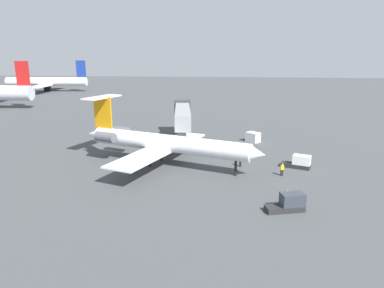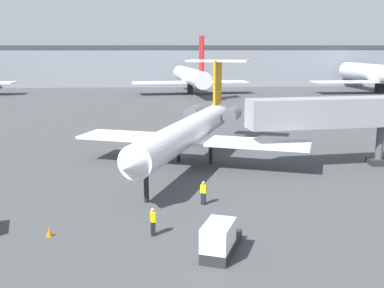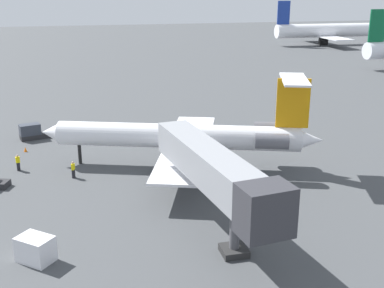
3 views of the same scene
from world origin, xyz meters
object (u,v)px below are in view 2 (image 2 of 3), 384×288
jet_bridge (355,113)px  parked_airliner_east_mid (381,74)px  ground_crew_loader (153,222)px  traffic_cone_near (49,232)px  baggage_tug_lead (220,240)px  parked_airliner_centre (190,77)px  regional_jet (192,129)px  ground_crew_marshaller (203,193)px

jet_bridge → parked_airliner_east_mid: bearing=63.7°
jet_bridge → ground_crew_loader: (-18.06, -15.71, -4.13)m
parked_airliner_east_mid → ground_crew_loader: bearing=-121.7°
traffic_cone_near → baggage_tug_lead: bearing=-17.8°
baggage_tug_lead → parked_airliner_east_mid: 99.71m
ground_crew_loader → parked_airliner_east_mid: parked_airliner_east_mid is taller
traffic_cone_near → parked_airliner_east_mid: size_ratio=0.01×
jet_bridge → parked_airliner_centre: parked_airliner_centre is taller
jet_bridge → baggage_tug_lead: jet_bridge is taller
regional_jet → ground_crew_marshaller: size_ratio=16.54×
regional_jet → baggage_tug_lead: regional_jet is taller
traffic_cone_near → parked_airliner_centre: 85.59m
ground_crew_loader → traffic_cone_near: ground_crew_loader is taller
ground_crew_loader → parked_airliner_east_mid: 99.05m
jet_bridge → parked_airliner_east_mid: 76.47m
ground_crew_loader → baggage_tug_lead: bearing=-38.5°
parked_airliner_centre → ground_crew_marshaller: bearing=-92.4°
ground_crew_loader → parked_airliner_east_mid: size_ratio=0.04×
traffic_cone_near → parked_airliner_east_mid: 102.20m
ground_crew_marshaller → parked_airliner_east_mid: (48.57, 78.84, 3.64)m
baggage_tug_lead → ground_crew_marshaller: bearing=91.4°
baggage_tug_lead → traffic_cone_near: baggage_tug_lead is taller
jet_bridge → regional_jet: bearing=175.3°
jet_bridge → baggage_tug_lead: bearing=-127.9°
parked_airliner_centre → parked_airliner_east_mid: (45.23, -0.52, 0.35)m
ground_crew_loader → baggage_tug_lead: baggage_tug_lead is taller
regional_jet → ground_crew_marshaller: bearing=-89.1°
traffic_cone_near → ground_crew_loader: bearing=-2.1°
regional_jet → traffic_cone_near: 19.36m
regional_jet → parked_airliner_east_mid: bearing=54.1°
jet_bridge → parked_airliner_east_mid: size_ratio=0.47×
jet_bridge → traffic_cone_near: bearing=-147.3°
regional_jet → ground_crew_loader: (-3.22, -16.93, -2.57)m
regional_jet → parked_airliner_centre: size_ratio=0.87×
ground_crew_loader → parked_airliner_centre: bearing=85.4°
jet_bridge → ground_crew_marshaller: bearing=-144.9°
regional_jet → traffic_cone_near: size_ratio=50.82×
traffic_cone_near → parked_airliner_centre: (12.81, 84.54, 3.87)m
regional_jet → parked_airliner_centre: bearing=87.0°
parked_airliner_east_mid → parked_airliner_centre: bearing=179.3°
regional_jet → baggage_tug_lead: (0.39, -19.80, -2.59)m
jet_bridge → ground_crew_loader: 24.29m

